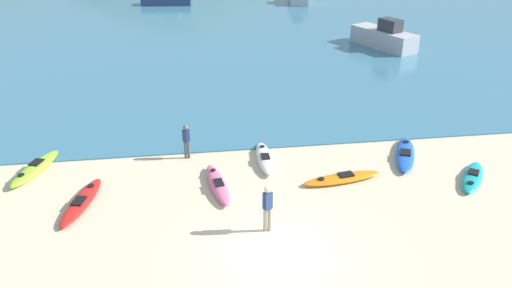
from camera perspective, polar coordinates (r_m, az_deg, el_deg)
The scene contains 13 objects.
ground_plane at distance 16.14m, azimuth 2.47°, elevation -12.13°, with size 400.00×400.00×0.00m, color beige.
bay_water at distance 55.51m, azimuth -5.58°, elevation 15.77°, with size 160.00×70.00×0.06m, color teal.
kayak_on_sand_0 at distance 19.29m, azimuth -19.32°, elevation -6.23°, with size 1.47×3.38×0.30m.
kayak_on_sand_1 at distance 22.34m, azimuth 16.68°, elevation -1.11°, with size 2.07×3.42×0.36m.
kayak_on_sand_2 at distance 19.95m, azimuth 9.80°, elevation -3.87°, with size 3.33×1.23×0.30m.
kayak_on_sand_3 at distance 21.06m, azimuth 1.02°, elevation -1.65°, with size 0.70×2.99×0.37m.
kayak_on_sand_4 at distance 19.26m, azimuth -4.37°, elevation -4.62°, with size 1.07×3.22×0.36m.
kayak_on_sand_5 at distance 22.16m, azimuth -23.92°, elevation -2.54°, with size 1.75×3.22×0.40m.
kayak_on_sand_6 at distance 21.50m, azimuth 23.51°, elevation -3.47°, with size 2.19×2.62×0.32m.
person_near_foreground at distance 16.44m, azimuth 1.33°, elevation -7.06°, with size 0.35×0.28×1.73m.
person_near_waterline at distance 21.24m, azimuth -7.97°, elevation 0.53°, with size 0.31×0.26×1.55m.
moored_boat_0 at distance 54.79m, azimuth -10.12°, elevation 15.86°, with size 5.26×2.29×1.24m.
moored_boat_3 at distance 38.86m, azimuth 14.43°, elevation 11.76°, with size 3.80×5.48×2.17m.
Camera 1 is at (-2.44, -12.42, 10.01)m, focal length 35.00 mm.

